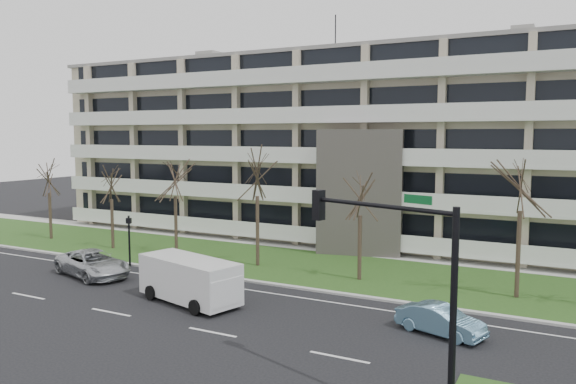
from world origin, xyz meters
The scene contains 17 objects.
ground centered at (0.00, 0.00, 0.00)m, with size 160.00×160.00×0.00m, color black.
grass_verge centered at (0.00, 13.00, 0.03)m, with size 90.00×10.00×0.06m, color #234818.
curb centered at (0.00, 8.00, 0.06)m, with size 90.00×0.35×0.12m, color #B2B2AD.
sidewalk centered at (0.00, 18.50, 0.04)m, with size 90.00×2.00×0.08m, color #B2B2AD.
lane_edge_line centered at (0.00, 6.50, 0.01)m, with size 90.00×0.12×0.01m, color white.
apartment_building centered at (-0.01, 25.32, 7.61)m, with size 60.50×15.10×18.75m.
silver_pickup centered at (-12.20, 4.72, 0.79)m, with size 2.61×5.65×1.57m, color #B6BABE.
blue_sedan centered at (8.91, 4.37, 0.64)m, with size 1.35×3.87×1.27m, color #74A8C9.
white_van centered at (-3.53, 3.09, 1.37)m, with size 6.28×3.64×2.29m.
traffic_signal centered at (9.00, -2.36, 4.39)m, with size 5.61×2.11×6.78m.
pedestrian_signal centered at (-12.08, 7.78, 2.14)m, with size 0.38×0.34×3.35m.
tree_0 centered at (-24.64, 11.97, 5.35)m, with size 3.44×3.44×6.88m.
tree_1 centered at (-17.20, 11.42, 5.24)m, with size 3.37×3.37×6.75m.
tree_2 centered at (-11.48, 11.84, 5.91)m, with size 3.80×3.80×7.61m.
tree_3 centered at (-4.58, 11.65, 6.45)m, with size 4.14×4.14×8.29m.
tree_4 centered at (2.63, 11.32, 5.40)m, with size 3.48×3.48×6.95m.
tree_5 centered at (11.30, 11.71, 6.48)m, with size 4.16×4.16×8.33m.
Camera 1 is at (13.95, -19.59, 8.64)m, focal length 35.00 mm.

